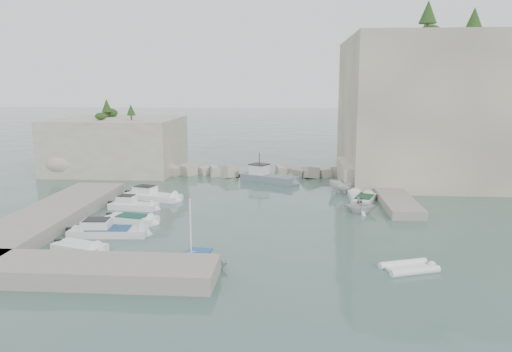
# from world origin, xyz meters

# --- Properties ---
(ground) EXTENTS (400.00, 400.00, 0.00)m
(ground) POSITION_xyz_m (0.00, 0.00, 0.00)
(ground) COLOR #416259
(ground) RESTS_ON ground
(cliff_east) EXTENTS (26.00, 22.00, 17.00)m
(cliff_east) POSITION_xyz_m (23.00, 23.00, 8.50)
(cliff_east) COLOR beige
(cliff_east) RESTS_ON ground
(cliff_terrace) EXTENTS (8.00, 10.00, 2.50)m
(cliff_terrace) POSITION_xyz_m (13.00, 18.00, 1.25)
(cliff_terrace) COLOR beige
(cliff_terrace) RESTS_ON ground
(outcrop_west) EXTENTS (16.00, 14.00, 7.00)m
(outcrop_west) POSITION_xyz_m (-20.00, 25.00, 3.50)
(outcrop_west) COLOR beige
(outcrop_west) RESTS_ON ground
(quay_west) EXTENTS (5.00, 24.00, 1.10)m
(quay_west) POSITION_xyz_m (-17.00, -1.00, 0.55)
(quay_west) COLOR #9E9689
(quay_west) RESTS_ON ground
(quay_south) EXTENTS (18.00, 4.00, 1.10)m
(quay_south) POSITION_xyz_m (-10.00, -12.50, 0.55)
(quay_south) COLOR #9E9689
(quay_south) RESTS_ON ground
(ledge_east) EXTENTS (3.00, 16.00, 0.80)m
(ledge_east) POSITION_xyz_m (13.50, 10.00, 0.40)
(ledge_east) COLOR #9E9689
(ledge_east) RESTS_ON ground
(breakwater) EXTENTS (28.00, 3.00, 1.40)m
(breakwater) POSITION_xyz_m (-1.00, 22.00, 0.70)
(breakwater) COLOR beige
(breakwater) RESTS_ON ground
(motorboat_a) EXTENTS (6.84, 3.86, 1.40)m
(motorboat_a) POSITION_xyz_m (-10.70, 8.47, 0.00)
(motorboat_a) COLOR white
(motorboat_a) RESTS_ON ground
(motorboat_b) EXTENTS (5.08, 2.14, 1.40)m
(motorboat_b) POSITION_xyz_m (-11.37, 4.36, 0.00)
(motorboat_b) COLOR white
(motorboat_b) RESTS_ON ground
(motorboat_c) EXTENTS (5.06, 2.87, 0.70)m
(motorboat_c) POSITION_xyz_m (-10.07, -0.12, 0.00)
(motorboat_c) COLOR white
(motorboat_c) RESTS_ON ground
(motorboat_d) EXTENTS (6.66, 2.41, 1.40)m
(motorboat_d) POSITION_xyz_m (-10.71, -3.86, 0.00)
(motorboat_d) COLOR silver
(motorboat_d) RESTS_ON ground
(motorboat_e) EXTENTS (4.47, 2.95, 0.70)m
(motorboat_e) POSITION_xyz_m (-11.39, -7.62, 0.00)
(motorboat_e) COLOR white
(motorboat_e) RESTS_ON ground
(rowboat) EXTENTS (5.28, 4.08, 1.01)m
(rowboat) POSITION_xyz_m (-2.99, -9.97, 0.00)
(rowboat) COLOR white
(rowboat) RESTS_ON ground
(inflatable_dinghy) EXTENTS (4.01, 2.87, 0.44)m
(inflatable_dinghy) POSITION_xyz_m (10.80, -9.59, 0.00)
(inflatable_dinghy) COLOR white
(inflatable_dinghy) RESTS_ON ground
(tender_east_a) EXTENTS (3.09, 2.69, 1.60)m
(tender_east_a) POSITION_xyz_m (9.60, 4.57, 0.00)
(tender_east_a) COLOR silver
(tender_east_a) RESTS_ON ground
(tender_east_b) EXTENTS (3.17, 5.10, 0.70)m
(tender_east_b) POSITION_xyz_m (10.59, 8.67, 0.00)
(tender_east_b) COLOR silver
(tender_east_b) RESTS_ON ground
(tender_east_c) EXTENTS (1.53, 4.65, 0.70)m
(tender_east_c) POSITION_xyz_m (10.00, 9.79, 0.00)
(tender_east_c) COLOR silver
(tender_east_c) RESTS_ON ground
(tender_east_d) EXTENTS (4.60, 2.20, 1.71)m
(tender_east_d) POSITION_xyz_m (9.57, 13.30, 0.00)
(tender_east_d) COLOR white
(tender_east_d) RESTS_ON ground
(work_boat) EXTENTS (7.74, 5.48, 2.20)m
(work_boat) POSITION_xyz_m (0.68, 18.26, 0.00)
(work_boat) COLOR slate
(work_boat) RESTS_ON ground
(rowboat_mast) EXTENTS (0.10, 0.10, 4.20)m
(rowboat_mast) POSITION_xyz_m (-2.99, -9.97, 2.60)
(rowboat_mast) COLOR white
(rowboat_mast) RESTS_ON rowboat
(vegetation) EXTENTS (53.48, 13.88, 13.40)m
(vegetation) POSITION_xyz_m (17.83, 24.40, 17.93)
(vegetation) COLOR #1E4219
(vegetation) RESTS_ON ground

